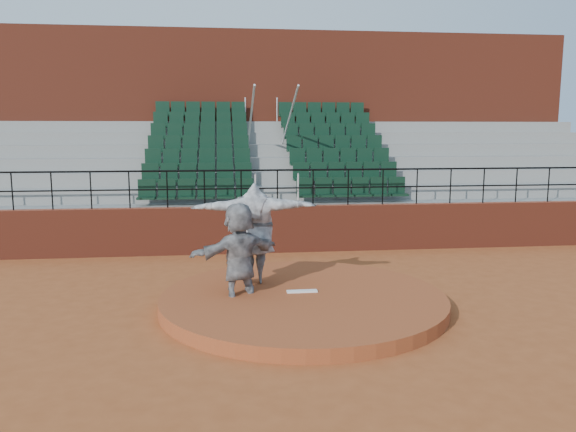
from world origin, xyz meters
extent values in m
plane|color=brown|center=(0.00, 0.00, 0.00)|extent=(90.00, 90.00, 0.00)
cylinder|color=brown|center=(0.00, 0.00, 0.12)|extent=(5.50, 5.50, 0.25)
cube|color=white|center=(0.00, 0.15, 0.27)|extent=(0.60, 0.15, 0.03)
cube|color=maroon|center=(0.00, 5.00, 0.65)|extent=(24.00, 0.30, 1.30)
cylinder|color=black|center=(0.00, 5.00, 2.30)|extent=(24.00, 0.05, 0.05)
cylinder|color=black|center=(0.00, 5.00, 1.80)|extent=(24.00, 0.04, 0.04)
cylinder|color=black|center=(-7.00, 5.00, 1.80)|extent=(0.04, 0.04, 1.00)
cylinder|color=black|center=(-6.00, 5.00, 1.80)|extent=(0.04, 0.04, 1.00)
cylinder|color=black|center=(-5.00, 5.00, 1.80)|extent=(0.04, 0.04, 1.00)
cylinder|color=black|center=(-4.00, 5.00, 1.80)|extent=(0.04, 0.04, 1.00)
cylinder|color=black|center=(-3.00, 5.00, 1.80)|extent=(0.04, 0.04, 1.00)
cylinder|color=black|center=(-2.00, 5.00, 1.80)|extent=(0.04, 0.04, 1.00)
cylinder|color=black|center=(-1.00, 5.00, 1.80)|extent=(0.04, 0.04, 1.00)
cylinder|color=black|center=(0.00, 5.00, 1.80)|extent=(0.04, 0.04, 1.00)
cylinder|color=black|center=(1.00, 5.00, 1.80)|extent=(0.04, 0.04, 1.00)
cylinder|color=black|center=(2.00, 5.00, 1.80)|extent=(0.04, 0.04, 1.00)
cylinder|color=black|center=(3.00, 5.00, 1.80)|extent=(0.04, 0.04, 1.00)
cylinder|color=black|center=(4.00, 5.00, 1.80)|extent=(0.04, 0.04, 1.00)
cylinder|color=black|center=(5.00, 5.00, 1.80)|extent=(0.04, 0.04, 1.00)
cylinder|color=black|center=(6.00, 5.00, 1.80)|extent=(0.04, 0.04, 1.00)
cylinder|color=black|center=(7.00, 5.00, 1.80)|extent=(0.04, 0.04, 1.00)
cylinder|color=black|center=(8.00, 5.00, 1.80)|extent=(0.04, 0.04, 1.00)
cube|color=gray|center=(0.00, 5.58, 0.65)|extent=(24.00, 0.85, 1.30)
cube|color=black|center=(-2.25, 5.59, 1.66)|extent=(3.30, 0.48, 0.72)
cube|color=black|center=(2.25, 5.59, 1.66)|extent=(3.30, 0.48, 0.72)
cube|color=gray|center=(0.00, 6.43, 0.85)|extent=(24.00, 0.85, 1.70)
cube|color=black|center=(-2.25, 6.44, 2.06)|extent=(3.30, 0.48, 0.72)
cube|color=black|center=(2.25, 6.44, 2.06)|extent=(3.30, 0.48, 0.72)
cube|color=gray|center=(0.00, 7.28, 1.05)|extent=(24.00, 0.85, 2.10)
cube|color=black|center=(-2.25, 7.29, 2.46)|extent=(3.30, 0.48, 0.72)
cube|color=black|center=(2.25, 7.29, 2.46)|extent=(3.30, 0.48, 0.72)
cube|color=gray|center=(0.00, 8.12, 1.25)|extent=(24.00, 0.85, 2.50)
cube|color=black|center=(-2.25, 8.13, 2.86)|extent=(3.30, 0.48, 0.72)
cube|color=black|center=(2.25, 8.13, 2.86)|extent=(3.30, 0.48, 0.72)
cube|color=gray|center=(0.00, 8.97, 1.45)|extent=(24.00, 0.85, 2.90)
cube|color=black|center=(-2.25, 8.98, 3.26)|extent=(3.30, 0.48, 0.72)
cube|color=black|center=(2.25, 8.98, 3.26)|extent=(3.30, 0.48, 0.72)
cube|color=gray|center=(0.00, 9.82, 1.65)|extent=(24.00, 0.85, 3.30)
cube|color=black|center=(-2.25, 9.83, 3.66)|extent=(3.30, 0.48, 0.72)
cube|color=black|center=(2.25, 9.83, 3.66)|extent=(3.30, 0.48, 0.72)
cube|color=gray|center=(0.00, 10.68, 1.85)|extent=(24.00, 0.85, 3.70)
cube|color=black|center=(-2.25, 10.69, 4.06)|extent=(3.30, 0.48, 0.72)
cube|color=black|center=(2.25, 10.69, 4.06)|extent=(3.30, 0.48, 0.72)
cylinder|color=silver|center=(-0.60, 8.12, 3.40)|extent=(0.06, 5.97, 2.46)
cylinder|color=silver|center=(0.60, 8.12, 3.40)|extent=(0.06, 5.97, 2.46)
cube|color=maroon|center=(0.00, 12.60, 3.55)|extent=(24.00, 3.00, 7.10)
imported|color=black|center=(-0.88, 0.95, 1.29)|extent=(2.56, 0.72, 2.08)
imported|color=black|center=(-1.23, 0.17, 1.02)|extent=(1.94, 1.47, 2.04)
camera|label=1|loc=(-1.52, -10.39, 3.39)|focal=35.00mm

